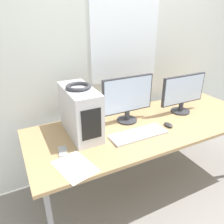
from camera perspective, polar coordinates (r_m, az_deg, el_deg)
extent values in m
plane|color=gray|center=(2.24, 14.98, -24.33)|extent=(14.00, 14.00, 0.00)
cube|color=silver|center=(2.29, 2.33, 16.92)|extent=(8.00, 0.06, 2.70)
cube|color=white|center=(2.26, 3.63, 20.72)|extent=(0.75, 0.01, 1.01)
cube|color=tan|center=(2.05, 9.53, -3.37)|extent=(2.18, 0.84, 0.03)
cylinder|color=#99999E|center=(2.21, -19.53, -13.41)|extent=(0.04, 0.04, 0.70)
cylinder|color=#99999E|center=(3.06, 20.83, -2.38)|extent=(0.04, 0.04, 0.70)
cube|color=silver|center=(1.79, -8.31, 0.08)|extent=(0.22, 0.49, 0.40)
cube|color=black|center=(1.58, -5.37, -3.27)|extent=(0.15, 0.00, 0.24)
torus|color=#333338|center=(1.71, -8.76, 6.61)|extent=(0.20, 0.20, 0.03)
cylinder|color=#333338|center=(2.06, 3.93, -2.09)|extent=(0.19, 0.19, 0.02)
cylinder|color=#333338|center=(2.04, 3.97, -0.70)|extent=(0.05, 0.05, 0.10)
cube|color=#333338|center=(1.96, 4.14, 4.58)|extent=(0.50, 0.03, 0.33)
cube|color=silver|center=(1.95, 4.38, 4.43)|extent=(0.47, 0.00, 0.31)
cylinder|color=#333338|center=(2.35, 17.39, 0.22)|extent=(0.19, 0.19, 0.02)
cylinder|color=#333338|center=(2.32, 17.56, 1.47)|extent=(0.05, 0.05, 0.10)
cube|color=#333338|center=(2.26, 18.14, 5.63)|extent=(0.50, 0.03, 0.29)
cube|color=silver|center=(2.25, 18.42, 5.51)|extent=(0.48, 0.00, 0.26)
cube|color=silver|center=(1.84, 6.92, -5.79)|extent=(0.49, 0.17, 0.02)
cube|color=white|center=(1.83, 6.93, -5.48)|extent=(0.45, 0.15, 0.00)
ellipsoid|color=#2D2D2D|center=(2.02, 14.49, -3.27)|extent=(0.06, 0.10, 0.03)
cube|color=#99999E|center=(1.67, -12.73, -9.99)|extent=(0.08, 0.14, 0.01)
cube|color=white|center=(1.52, -9.68, -13.85)|extent=(0.28, 0.34, 0.00)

